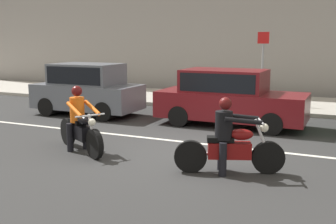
# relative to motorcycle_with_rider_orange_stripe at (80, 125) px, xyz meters

# --- Properties ---
(ground_plane) EXTENTS (80.00, 80.00, 0.00)m
(ground_plane) POSITION_rel_motorcycle_with_rider_orange_stripe_xyz_m (2.21, 0.93, -0.63)
(ground_plane) COLOR #2D2D2D
(sidewalk_slab) EXTENTS (40.00, 4.40, 0.14)m
(sidewalk_slab) POSITION_rel_motorcycle_with_rider_orange_stripe_xyz_m (2.21, 8.93, -0.56)
(sidewalk_slab) COLOR #A8A399
(sidewalk_slab) RESTS_ON ground_plane
(lane_marking_stripe) EXTENTS (18.00, 0.14, 0.01)m
(lane_marking_stripe) POSITION_rel_motorcycle_with_rider_orange_stripe_xyz_m (2.65, 1.83, -0.63)
(lane_marking_stripe) COLOR silver
(lane_marking_stripe) RESTS_ON ground_plane
(motorcycle_with_rider_orange_stripe) EXTENTS (1.97, 1.20, 1.55)m
(motorcycle_with_rider_orange_stripe) POSITION_rel_motorcycle_with_rider_orange_stripe_xyz_m (0.00, 0.00, 0.00)
(motorcycle_with_rider_orange_stripe) COLOR black
(motorcycle_with_rider_orange_stripe) RESTS_ON ground_plane
(motorcycle_with_rider_black_leather) EXTENTS (2.07, 1.00, 1.52)m
(motorcycle_with_rider_black_leather) POSITION_rel_motorcycle_with_rider_orange_stripe_xyz_m (3.65, -0.11, -0.01)
(motorcycle_with_rider_black_leather) COLOR black
(motorcycle_with_rider_black_leather) RESTS_ON ground_plane
(parked_sedan_maroon) EXTENTS (4.48, 1.82, 1.72)m
(parked_sedan_maroon) POSITION_rel_motorcycle_with_rider_orange_stripe_xyz_m (2.35, 4.34, 0.25)
(parked_sedan_maroon) COLOR maroon
(parked_sedan_maroon) RESTS_ON ground_plane
(parked_hatchback_slate_gray) EXTENTS (3.75, 1.76, 1.80)m
(parked_hatchback_slate_gray) POSITION_rel_motorcycle_with_rider_orange_stripe_xyz_m (-2.65, 4.05, 0.30)
(parked_hatchback_slate_gray) COLOR slate
(parked_hatchback_slate_gray) RESTS_ON ground_plane
(street_sign_post) EXTENTS (0.44, 0.08, 2.80)m
(street_sign_post) POSITION_rel_motorcycle_with_rider_orange_stripe_xyz_m (2.56, 8.32, 1.19)
(street_sign_post) COLOR gray
(street_sign_post) RESTS_ON sidewalk_slab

